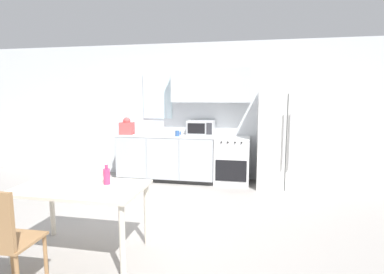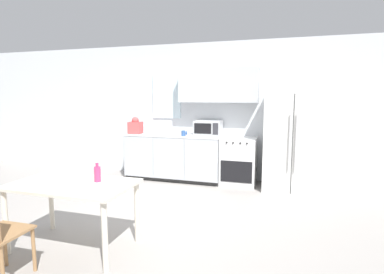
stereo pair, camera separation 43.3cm
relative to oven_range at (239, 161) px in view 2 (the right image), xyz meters
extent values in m
plane|color=gray|center=(-0.87, -1.87, -0.44)|extent=(12.00, 12.00, 0.00)
cube|color=silver|center=(-0.87, 0.34, 0.91)|extent=(12.00, 0.06, 2.70)
cube|color=silver|center=(-1.56, 0.30, 1.21)|extent=(0.60, 0.04, 0.90)
cube|color=#B2B7BC|center=(-0.44, 0.15, 1.42)|extent=(1.52, 0.32, 0.65)
cube|color=#333333|center=(-1.28, 0.01, -0.40)|extent=(1.90, 0.59, 0.08)
cube|color=#B2B7BC|center=(-1.28, -0.02, 0.04)|extent=(1.90, 0.65, 0.80)
cube|color=#B2B7BC|center=(-1.91, -0.35, 0.04)|extent=(0.61, 0.01, 0.78)
cube|color=#B2B7BC|center=(-1.28, -0.35, 0.04)|extent=(0.61, 0.01, 0.78)
cube|color=#B2B7BC|center=(-0.65, -0.35, 0.04)|extent=(0.61, 0.01, 0.78)
cube|color=silver|center=(-1.28, -0.02, 0.46)|extent=(1.92, 0.67, 0.03)
cube|color=white|center=(0.00, 0.00, 0.00)|extent=(0.64, 0.61, 0.88)
cube|color=black|center=(0.00, -0.31, -0.13)|extent=(0.56, 0.01, 0.39)
cylinder|color=#262626|center=(-0.18, -0.31, 0.39)|extent=(0.03, 0.02, 0.03)
cylinder|color=#262626|center=(-0.06, -0.31, 0.39)|extent=(0.03, 0.02, 0.03)
cylinder|color=#262626|center=(0.06, -0.31, 0.39)|extent=(0.03, 0.02, 0.03)
cylinder|color=#262626|center=(0.18, -0.31, 0.39)|extent=(0.03, 0.02, 0.03)
cube|color=silver|center=(0.93, -0.06, 0.42)|extent=(0.95, 0.73, 1.72)
cube|color=#3F3F3F|center=(0.93, -0.43, 0.42)|extent=(0.01, 0.01, 1.66)
cylinder|color=silver|center=(0.88, -0.45, 0.46)|extent=(0.02, 0.02, 0.95)
cylinder|color=silver|center=(0.98, -0.45, 0.46)|extent=(0.02, 0.02, 0.95)
cube|color=#B7BABC|center=(-1.56, -0.02, 0.48)|extent=(0.62, 0.44, 0.02)
cylinder|color=silver|center=(-1.56, 0.16, 0.59)|extent=(0.02, 0.02, 0.19)
cylinder|color=silver|center=(-1.56, 0.09, 0.67)|extent=(0.02, 0.14, 0.02)
cube|color=#B7BABC|center=(-0.62, 0.10, 0.61)|extent=(0.51, 0.36, 0.27)
cube|color=black|center=(-0.68, -0.09, 0.61)|extent=(0.33, 0.01, 0.19)
cube|color=#2D2D33|center=(-0.43, -0.09, 0.61)|extent=(0.10, 0.01, 0.22)
cylinder|color=#335999|center=(-1.01, -0.26, 0.52)|extent=(0.08, 0.08, 0.10)
torus|color=#335999|center=(-0.95, -0.26, 0.53)|extent=(0.02, 0.08, 0.08)
cube|color=#D14C4C|center=(-2.05, -0.17, 0.59)|extent=(0.27, 0.24, 0.23)
sphere|color=#D14C4C|center=(-2.05, -0.17, 0.74)|extent=(0.15, 0.15, 0.14)
cube|color=beige|center=(-1.37, -2.94, 0.28)|extent=(1.30, 0.76, 0.03)
cylinder|color=beige|center=(-1.96, -3.26, -0.09)|extent=(0.06, 0.06, 0.70)
cylinder|color=beige|center=(-0.78, -3.26, -0.09)|extent=(0.06, 0.06, 0.70)
cylinder|color=beige|center=(-1.96, -2.62, -0.09)|extent=(0.06, 0.06, 0.70)
cylinder|color=beige|center=(-0.78, -2.62, -0.09)|extent=(0.06, 0.06, 0.70)
cube|color=#997047|center=(-1.61, -3.60, 0.00)|extent=(0.41, 0.41, 0.02)
cylinder|color=#997047|center=(-1.79, -3.44, -0.23)|extent=(0.03, 0.03, 0.43)
cylinder|color=#997047|center=(-1.45, -3.43, -0.23)|extent=(0.03, 0.03, 0.43)
cylinder|color=#997047|center=(-1.44, -3.77, -0.23)|extent=(0.03, 0.03, 0.43)
cylinder|color=#DB386B|center=(-1.14, -2.82, 0.37)|extent=(0.07, 0.07, 0.16)
cylinder|color=#DB386B|center=(-1.14, -2.82, 0.48)|extent=(0.03, 0.03, 0.05)
cylinder|color=white|center=(-1.14, -2.82, 0.51)|extent=(0.04, 0.04, 0.02)
camera|label=1|loc=(0.32, -5.64, 1.20)|focal=28.00mm
camera|label=2|loc=(0.74, -5.54, 1.20)|focal=28.00mm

